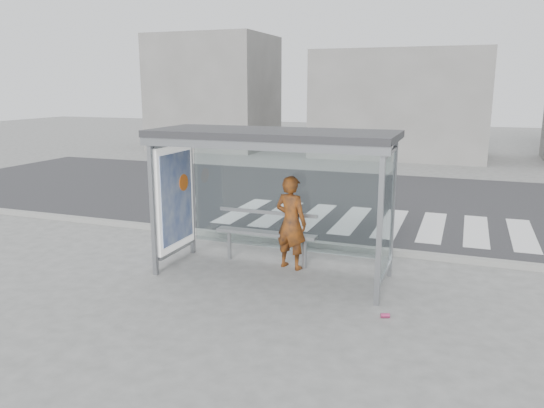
% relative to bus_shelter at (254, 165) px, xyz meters
% --- Properties ---
extents(ground, '(80.00, 80.00, 0.00)m').
position_rel_bus_shelter_xyz_m(ground, '(0.37, -0.06, -1.98)').
color(ground, slate).
rests_on(ground, ground).
extents(road, '(30.00, 10.00, 0.01)m').
position_rel_bus_shelter_xyz_m(road, '(0.37, 6.94, -1.98)').
color(road, '#29292C').
rests_on(road, ground).
extents(curb, '(30.00, 0.18, 0.12)m').
position_rel_bus_shelter_xyz_m(curb, '(0.37, 1.89, -1.92)').
color(curb, gray).
rests_on(curb, ground).
extents(crosswalk, '(7.55, 3.00, 0.00)m').
position_rel_bus_shelter_xyz_m(crosswalk, '(1.37, 4.44, -1.98)').
color(crosswalk, silver).
rests_on(crosswalk, ground).
extents(bus_shelter, '(4.25, 1.65, 2.62)m').
position_rel_bus_shelter_xyz_m(bus_shelter, '(0.00, 0.00, 0.00)').
color(bus_shelter, gray).
rests_on(bus_shelter, ground).
extents(building_left, '(6.00, 5.00, 6.00)m').
position_rel_bus_shelter_xyz_m(building_left, '(-9.63, 17.94, 1.02)').
color(building_left, slate).
rests_on(building_left, ground).
extents(building_center, '(8.00, 5.00, 5.00)m').
position_rel_bus_shelter_xyz_m(building_center, '(0.37, 17.94, 0.52)').
color(building_center, slate).
rests_on(building_center, ground).
extents(person, '(0.73, 0.57, 1.77)m').
position_rel_bus_shelter_xyz_m(person, '(0.56, 0.45, -1.10)').
color(person, '#E45415').
rests_on(person, ground).
extents(bench, '(1.99, 0.24, 1.03)m').
position_rel_bus_shelter_xyz_m(bench, '(0.03, 0.52, -1.38)').
color(bench, gray).
rests_on(bench, ground).
extents(soda_can, '(0.15, 0.11, 0.07)m').
position_rel_bus_shelter_xyz_m(soda_can, '(2.57, -1.18, -1.95)').
color(soda_can, '#CC3C75').
rests_on(soda_can, ground).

